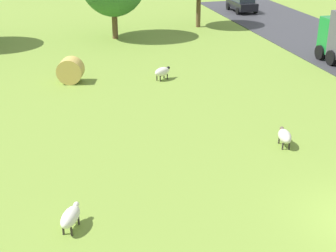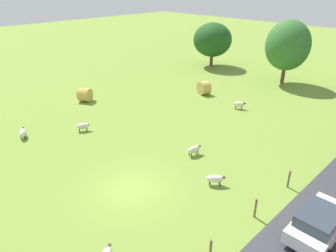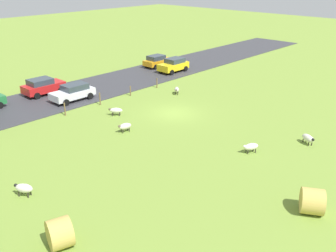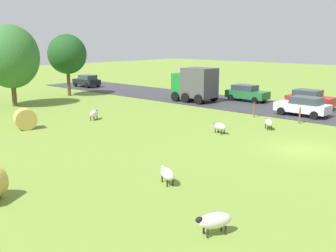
% 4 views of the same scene
% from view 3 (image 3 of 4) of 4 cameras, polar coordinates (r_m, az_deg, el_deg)
% --- Properties ---
extents(ground_plane, '(160.00, 160.00, 0.00)m').
position_cam_3_polar(ground_plane, '(34.02, 0.94, 1.95)').
color(ground_plane, olive).
extents(road_strip, '(8.00, 80.00, 0.06)m').
position_cam_3_polar(road_strip, '(42.18, -10.72, 5.73)').
color(road_strip, '#38383D').
rests_on(road_strip, ground_plane).
extents(sheep_0, '(1.28, 1.00, 0.73)m').
position_cam_3_polar(sheep_0, '(29.70, 20.37, -1.73)').
color(sheep_0, silver).
rests_on(sheep_0, ground_plane).
extents(sheep_1, '(1.16, 1.10, 0.72)m').
position_cam_3_polar(sheep_1, '(33.60, -7.87, 2.34)').
color(sheep_1, silver).
rests_on(sheep_1, ground_plane).
extents(sheep_2, '(0.92, 1.22, 0.71)m').
position_cam_3_polar(sheep_2, '(27.20, 12.39, -3.07)').
color(sheep_2, silver).
rests_on(sheep_2, ground_plane).
extents(sheep_3, '(1.03, 1.14, 0.72)m').
position_cam_3_polar(sheep_3, '(39.17, 1.32, 5.51)').
color(sheep_3, beige).
rests_on(sheep_3, ground_plane).
extents(sheep_4, '(1.18, 0.98, 0.76)m').
position_cam_3_polar(sheep_4, '(23.24, -20.92, -8.75)').
color(sheep_4, silver).
rests_on(sheep_4, ground_plane).
extents(sheep_5, '(0.71, 1.21, 0.73)m').
position_cam_3_polar(sheep_5, '(30.11, -6.51, -0.05)').
color(sheep_5, beige).
rests_on(sheep_5, ground_plane).
extents(hay_bale_0, '(1.70, 1.42, 1.46)m').
position_cam_3_polar(hay_bale_0, '(18.81, -16.01, -15.30)').
color(hay_bale_0, tan).
rests_on(hay_bale_0, ground_plane).
extents(hay_bale_1, '(1.71, 1.80, 1.40)m').
position_cam_3_polar(hay_bale_1, '(21.67, 20.91, -10.55)').
color(hay_bale_1, tan).
rests_on(hay_bale_1, ground_plane).
extents(fence_post_0, '(0.12, 0.12, 1.09)m').
position_cam_3_polar(fence_post_0, '(41.31, -1.68, 6.51)').
color(fence_post_0, brown).
rests_on(fence_post_0, ground_plane).
extents(fence_post_1, '(0.12, 0.12, 1.02)m').
position_cam_3_polar(fence_post_1, '(38.81, -5.69, 5.28)').
color(fence_post_1, brown).
rests_on(fence_post_1, ground_plane).
extents(fence_post_2, '(0.12, 0.12, 1.21)m').
position_cam_3_polar(fence_post_2, '(36.50, -10.22, 4.05)').
color(fence_post_2, brown).
rests_on(fence_post_2, ground_plane).
extents(fence_post_3, '(0.12, 0.12, 1.18)m').
position_cam_3_polar(fence_post_3, '(34.51, -15.29, 2.48)').
color(fence_post_3, brown).
rests_on(fence_post_3, ground_plane).
extents(car_0, '(2.17, 4.12, 1.66)m').
position_cam_3_polar(car_0, '(40.90, -18.35, 5.74)').
color(car_0, red).
rests_on(car_0, road_strip).
extents(car_1, '(2.11, 3.97, 1.67)m').
position_cam_3_polar(car_1, '(47.74, 0.84, 9.21)').
color(car_1, yellow).
rests_on(car_1, road_strip).
extents(car_3, '(1.96, 3.88, 1.53)m').
position_cam_3_polar(car_3, '(50.27, -1.63, 9.81)').
color(car_3, orange).
rests_on(car_3, road_strip).
extents(car_5, '(2.09, 4.24, 1.57)m').
position_cam_3_polar(car_5, '(38.21, -14.12, 5.00)').
color(car_5, silver).
rests_on(car_5, road_strip).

